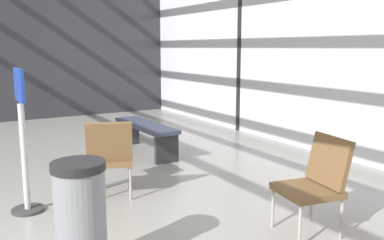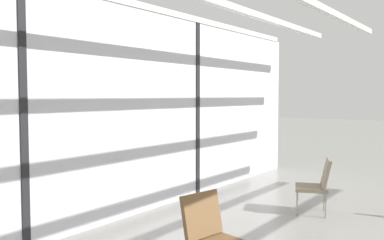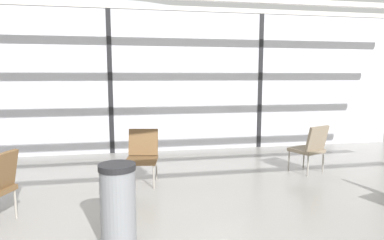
% 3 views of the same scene
% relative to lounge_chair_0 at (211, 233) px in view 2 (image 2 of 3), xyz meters
% --- Properties ---
extents(glass_curtain_wall, '(14.00, 0.08, 3.17)m').
position_rel_lounge_chair_0_xyz_m(glass_curtain_wall, '(-0.59, 2.29, 1.09)').
color(glass_curtain_wall, silver).
rests_on(glass_curtain_wall, ground).
extents(window_mullion_1, '(0.10, 0.12, 3.17)m').
position_rel_lounge_chair_0_xyz_m(window_mullion_1, '(-0.59, 2.29, 1.09)').
color(window_mullion_1, black).
rests_on(window_mullion_1, ground).
extents(window_mullion_2, '(0.10, 0.12, 3.17)m').
position_rel_lounge_chair_0_xyz_m(window_mullion_2, '(2.91, 2.29, 1.09)').
color(window_mullion_2, black).
rests_on(window_mullion_2, ground).
extents(lounge_chair_0, '(0.57, 0.60, 0.87)m').
position_rel_lounge_chair_0_xyz_m(lounge_chair_0, '(0.00, 0.00, 0.00)').
color(lounge_chair_0, brown).
rests_on(lounge_chair_0, ground).
extents(lounge_chair_4, '(0.64, 0.67, 0.87)m').
position_rel_lounge_chair_0_xyz_m(lounge_chair_4, '(2.98, -0.00, 0.00)').
color(lounge_chair_4, '#7F705B').
rests_on(lounge_chair_4, ground).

